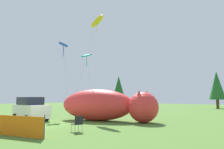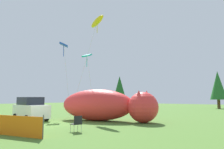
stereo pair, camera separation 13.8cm
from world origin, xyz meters
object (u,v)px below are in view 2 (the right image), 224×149
Objects in this scene: folding_chair at (77,123)px; kite_yellow_hero at (97,22)px; inflatable_cat at (105,106)px; kite_teal_diamond at (87,56)px; parked_car at (31,109)px; kite_blue_box at (64,46)px.

kite_yellow_hero is (-6.39, 8.52, 9.73)m from folding_chair.
folding_chair is 0.10× the size of inflatable_cat.
folding_chair is at bearing -47.05° from kite_teal_diamond.
kite_yellow_hero is at bearing -9.62° from kite_teal_diamond.
inflatable_cat is (-2.60, 5.50, 0.70)m from folding_chair.
kite_teal_diamond is (-0.46, 7.07, 5.67)m from parked_car.
kite_blue_box reaches higher than folding_chair.
parked_car reaches higher than folding_chair.
kite_teal_diamond is at bearing 134.82° from inflatable_cat.
folding_chair is at bearing -34.20° from kite_blue_box.
kite_blue_box is at bearing -19.07° from folding_chair.
kite_yellow_hero is (2.74, 2.31, 2.74)m from kite_blue_box.
kite_teal_diamond is (-8.21, 8.82, 6.11)m from folding_chair.
kite_yellow_hero is at bearing 40.13° from kite_blue_box.
parked_car is 11.56m from kite_yellow_hero.
parked_car is at bearing -72.74° from kite_blue_box.
inflatable_cat is 9.10m from kite_blue_box.
kite_yellow_hero is 1.56× the size of kite_teal_diamond.
inflatable_cat reaches higher than parked_car.
kite_teal_diamond is at bearing 70.63° from kite_blue_box.
folding_chair is 13.52m from kite_teal_diamond.
parked_car is 0.47× the size of inflatable_cat.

